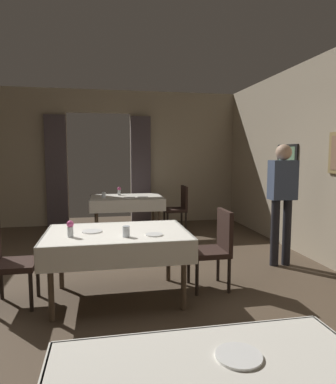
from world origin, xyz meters
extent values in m
plane|color=#4C3D2D|center=(0.00, 0.00, 0.00)|extent=(10.08, 10.08, 0.00)
cube|color=black|center=(3.12, 1.60, 1.52)|extent=(0.03, 0.61, 0.47)
cube|color=#668C66|center=(3.11, 1.60, 1.52)|extent=(0.01, 0.50, 0.38)
cube|color=tan|center=(-1.95, 4.20, 1.50)|extent=(2.50, 0.12, 3.00)
cube|color=tan|center=(1.95, 4.20, 1.50)|extent=(2.50, 0.12, 3.00)
cube|color=tan|center=(0.00, 4.20, 2.75)|extent=(1.40, 0.12, 0.50)
cube|color=#4C4247|center=(-0.92, 4.06, 1.21)|extent=(0.44, 0.14, 2.43)
cube|color=#4C4247|center=(0.92, 4.06, 1.21)|extent=(0.44, 0.14, 2.43)
cube|color=silver|center=(0.46, -2.20, 0.63)|extent=(1.29, 0.02, 0.24)
cylinder|color=#4C3D2D|center=(-0.44, -0.45, 0.35)|extent=(0.06, 0.06, 0.71)
cylinder|color=#4C3D2D|center=(0.84, -0.45, 0.35)|extent=(0.06, 0.06, 0.71)
cylinder|color=#4C3D2D|center=(-0.44, 0.38, 0.35)|extent=(0.06, 0.06, 0.71)
cylinder|color=#4C3D2D|center=(0.84, 0.38, 0.35)|extent=(0.06, 0.06, 0.71)
cube|color=#4C3D2D|center=(0.20, -0.03, 0.72)|extent=(1.45, 0.98, 0.03)
cube|color=silver|center=(0.20, -0.03, 0.74)|extent=(1.51, 1.04, 0.01)
cube|color=silver|center=(0.20, -0.56, 0.63)|extent=(1.51, 0.02, 0.24)
cube|color=silver|center=(0.20, 0.49, 0.63)|extent=(1.51, 0.02, 0.24)
cube|color=silver|center=(-0.55, -0.03, 0.63)|extent=(0.02, 1.04, 0.24)
cube|color=silver|center=(0.95, -0.03, 0.63)|extent=(0.02, 1.04, 0.24)
cylinder|color=#4C3D2D|center=(-0.07, 2.64, 0.35)|extent=(0.06, 0.06, 0.71)
cylinder|color=#4C3D2D|center=(1.10, 2.64, 0.35)|extent=(0.06, 0.06, 0.71)
cylinder|color=#4C3D2D|center=(-0.07, 3.46, 0.35)|extent=(0.06, 0.06, 0.71)
cylinder|color=#4C3D2D|center=(1.10, 3.46, 0.35)|extent=(0.06, 0.06, 0.71)
cube|color=#4C3D2D|center=(0.51, 3.05, 0.72)|extent=(1.34, 0.98, 0.03)
cube|color=silver|center=(0.51, 3.05, 0.74)|extent=(1.40, 1.04, 0.01)
cube|color=silver|center=(0.51, 2.53, 0.64)|extent=(1.40, 0.02, 0.23)
cube|color=silver|center=(0.51, 3.57, 0.64)|extent=(1.40, 0.02, 0.23)
cube|color=silver|center=(-0.18, 3.05, 0.64)|extent=(0.02, 1.04, 0.23)
cube|color=silver|center=(1.21, 3.05, 0.64)|extent=(0.02, 1.04, 0.23)
cylinder|color=black|center=(1.07, -0.13, 0.21)|extent=(0.04, 0.04, 0.42)
cylinder|color=black|center=(1.07, 0.25, 0.21)|extent=(0.04, 0.04, 0.42)
cylinder|color=black|center=(1.45, -0.13, 0.21)|extent=(0.04, 0.04, 0.42)
cylinder|color=black|center=(1.45, 0.25, 0.21)|extent=(0.04, 0.04, 0.42)
cube|color=black|center=(1.26, 0.06, 0.43)|extent=(0.44, 0.44, 0.06)
cube|color=black|center=(1.46, 0.06, 0.69)|extent=(0.05, 0.42, 0.48)
cylinder|color=black|center=(-0.67, 0.18, 0.21)|extent=(0.04, 0.04, 0.42)
cylinder|color=black|center=(-0.67, -0.20, 0.21)|extent=(0.04, 0.04, 0.42)
cylinder|color=black|center=(-1.05, 0.18, 0.21)|extent=(0.04, 0.04, 0.42)
cube|color=black|center=(-0.86, -0.01, 0.43)|extent=(0.44, 0.44, 0.06)
cylinder|color=black|center=(1.33, 2.97, 0.21)|extent=(0.04, 0.04, 0.42)
cylinder|color=black|center=(1.33, 3.35, 0.21)|extent=(0.04, 0.04, 0.42)
cylinder|color=black|center=(1.71, 2.97, 0.21)|extent=(0.04, 0.04, 0.42)
cylinder|color=black|center=(1.71, 3.35, 0.21)|extent=(0.04, 0.04, 0.42)
cube|color=black|center=(1.52, 3.16, 0.43)|extent=(0.44, 0.44, 0.06)
cube|color=black|center=(1.72, 3.16, 0.69)|extent=(0.05, 0.42, 0.48)
cylinder|color=white|center=(0.59, -2.47, 0.76)|extent=(0.19, 0.19, 0.01)
cylinder|color=silver|center=(-0.27, -0.20, 0.80)|extent=(0.06, 0.06, 0.10)
sphere|color=#D84C8C|center=(-0.27, -0.20, 0.88)|extent=(0.07, 0.07, 0.07)
cylinder|color=silver|center=(0.28, -0.30, 0.81)|extent=(0.07, 0.07, 0.11)
cylinder|color=white|center=(-0.07, -0.01, 0.76)|extent=(0.22, 0.22, 0.01)
cylinder|color=white|center=(0.57, -0.28, 0.76)|extent=(0.18, 0.18, 0.01)
cylinder|color=silver|center=(0.39, 3.30, 0.80)|extent=(0.06, 0.06, 0.11)
sphere|color=#D84C8C|center=(0.39, 3.30, 0.89)|extent=(0.07, 0.07, 0.07)
cylinder|color=silver|center=(0.08, 2.93, 0.81)|extent=(0.08, 0.08, 0.11)
cylinder|color=white|center=(0.56, 2.84, 0.76)|extent=(0.22, 0.22, 0.01)
cylinder|color=white|center=(0.82, 2.89, 0.76)|extent=(0.21, 0.21, 0.01)
cylinder|color=black|center=(2.62, 0.68, 0.47)|extent=(0.12, 0.12, 0.95)
cylinder|color=black|center=(2.44, 0.68, 0.47)|extent=(0.12, 0.12, 0.95)
cube|color=#3F4C66|center=(2.53, 0.68, 1.23)|extent=(0.37, 0.23, 0.55)
sphere|color=tan|center=(2.53, 0.68, 1.61)|extent=(0.22, 0.22, 0.22)
camera|label=1|loc=(0.05, -3.71, 1.58)|focal=32.07mm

